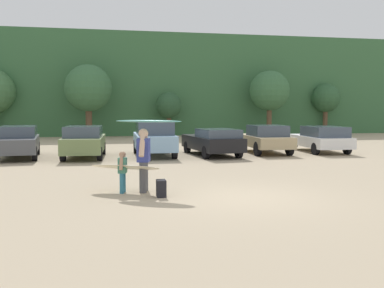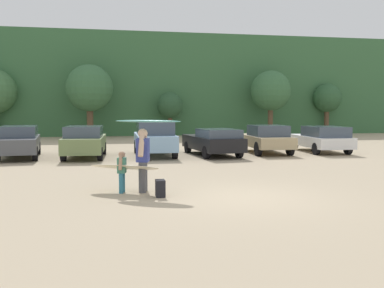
% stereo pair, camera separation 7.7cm
% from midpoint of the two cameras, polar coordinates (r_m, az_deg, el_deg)
% --- Properties ---
extents(ground_plane, '(120.00, 120.00, 0.00)m').
position_cam_midpoint_polar(ground_plane, '(11.50, 6.67, -7.02)').
color(ground_plane, tan).
extents(hillside_ridge, '(108.00, 12.00, 8.88)m').
position_cam_midpoint_polar(hillside_ridge, '(43.34, -6.41, 7.45)').
color(hillside_ridge, '#38663D').
rests_on(hillside_ridge, ground_plane).
extents(tree_center, '(3.70, 3.70, 5.80)m').
position_cam_midpoint_polar(tree_center, '(35.18, -13.32, 7.15)').
color(tree_center, brown).
rests_on(tree_center, ground_plane).
extents(tree_center_left, '(2.18, 2.18, 3.70)m').
position_cam_midpoint_polar(tree_center_left, '(36.41, -2.86, 5.07)').
color(tree_center_left, brown).
rests_on(tree_center_left, ground_plane).
extents(tree_ridge_back, '(3.43, 3.43, 5.58)m').
position_cam_midpoint_polar(tree_ridge_back, '(37.78, 10.42, 6.90)').
color(tree_ridge_back, brown).
rests_on(tree_ridge_back, ground_plane).
extents(tree_center_right, '(2.59, 2.59, 4.61)m').
position_cam_midpoint_polar(tree_center_right, '(41.54, 17.45, 5.75)').
color(tree_center_right, brown).
rests_on(tree_center_right, ground_plane).
extents(parked_car_dark_gray, '(2.20, 4.54, 1.51)m').
position_cam_midpoint_polar(parked_car_dark_gray, '(21.95, -21.79, 0.36)').
color(parked_car_dark_gray, '#4C4F54').
rests_on(parked_car_dark_gray, ground_plane).
extents(parked_car_olive_green, '(1.97, 4.33, 1.51)m').
position_cam_midpoint_polar(parked_car_olive_green, '(21.05, -13.89, 0.36)').
color(parked_car_olive_green, '#6B7F4C').
rests_on(parked_car_olive_green, ground_plane).
extents(parked_car_sky_blue, '(1.92, 4.41, 1.71)m').
position_cam_midpoint_polar(parked_car_sky_blue, '(21.28, -4.86, 0.78)').
color(parked_car_sky_blue, '#84ADD1').
rests_on(parked_car_sky_blue, ground_plane).
extents(parked_car_black, '(2.33, 4.66, 1.35)m').
position_cam_midpoint_polar(parked_car_black, '(21.43, 2.94, 0.37)').
color(parked_car_black, black).
rests_on(parked_car_black, ground_plane).
extents(parked_car_tan, '(1.97, 4.26, 1.48)m').
position_cam_midpoint_polar(parked_car_tan, '(22.87, 9.82, 0.72)').
color(parked_car_tan, tan).
rests_on(parked_car_tan, ground_plane).
extents(parked_car_white, '(2.09, 4.41, 1.40)m').
position_cam_midpoint_polar(parked_car_white, '(24.09, 16.83, 0.71)').
color(parked_car_white, white).
rests_on(parked_car_white, ground_plane).
extents(person_adult, '(0.42, 0.92, 1.78)m').
position_cam_midpoint_polar(person_adult, '(12.13, -6.32, -1.61)').
color(person_adult, '#4C4C51').
rests_on(person_adult, ground_plane).
extents(person_child, '(0.27, 0.57, 1.16)m').
position_cam_midpoint_polar(person_child, '(12.11, -9.07, -3.32)').
color(person_child, teal).
rests_on(person_child, ground_plane).
extents(surfboard_teal, '(2.01, 1.39, 0.10)m').
position_cam_midpoint_polar(surfboard_teal, '(12.22, -5.72, 3.02)').
color(surfboard_teal, teal).
extents(surfboard_cream, '(2.09, 1.45, 0.24)m').
position_cam_midpoint_polar(surfboard_cream, '(12.16, -8.73, -3.03)').
color(surfboard_cream, beige).
extents(backpack_dropped, '(0.24, 0.34, 0.45)m').
position_cam_midpoint_polar(backpack_dropped, '(11.50, -4.01, -5.86)').
color(backpack_dropped, black).
rests_on(backpack_dropped, ground_plane).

